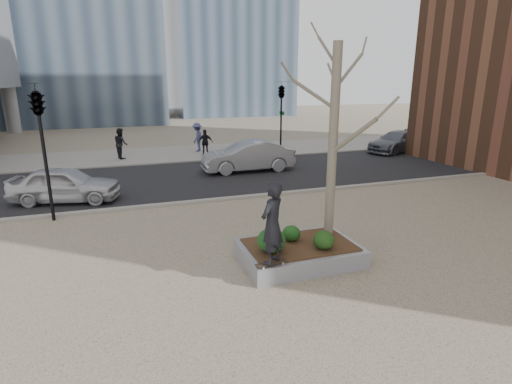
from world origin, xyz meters
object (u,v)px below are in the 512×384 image
object	(u,v)px
skateboarder	(272,224)
police_car	(65,184)
planter	(299,253)
skateboard	(272,264)

from	to	relation	value
skateboarder	police_car	bearing A→B (deg)	-95.07
planter	skateboard	size ratio (longest dim) A/B	3.85
police_car	skateboard	bearing A→B (deg)	-135.14
skateboard	skateboarder	distance (m)	0.99
planter	skateboard	bearing A→B (deg)	-142.35
planter	skateboarder	xyz separation A→B (m)	(-1.10, -0.85, 1.25)
skateboard	police_car	xyz separation A→B (m)	(-5.20, 8.61, 0.22)
skateboard	skateboarder	xyz separation A→B (m)	(0.00, 0.00, 0.99)
planter	police_car	size ratio (longest dim) A/B	0.75
police_car	skateboarder	bearing A→B (deg)	-135.14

